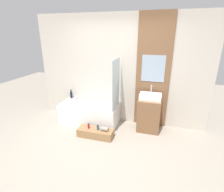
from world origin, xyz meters
TOP-DOWN VIEW (x-y plane):
  - ground_plane at (0.00, 0.00)m, footprint 12.00×12.00m
  - wall_tiled_back at (0.00, 1.58)m, footprint 4.20×0.06m
  - wall_wood_accent at (0.80, 1.53)m, footprint 0.76×0.04m
  - bathtub at (-0.65, 1.19)m, footprint 1.43×0.68m
  - glass_shower_screen at (0.04, 1.17)m, footprint 0.01×0.61m
  - wooden_step_bench at (-0.27, 0.63)m, footprint 0.78×0.29m
  - vanity_cabinet at (0.80, 1.28)m, footprint 0.50×0.47m
  - sink at (0.80, 1.28)m, footprint 0.48×0.33m
  - vase_tall_dark at (-1.28, 1.45)m, footprint 0.06×0.06m
  - vase_round_light at (-1.12, 1.43)m, footprint 0.09×0.09m
  - bottle_soap_primary at (-0.43, 0.63)m, footprint 0.05×0.05m
  - bottle_soap_secondary at (-0.22, 0.63)m, footprint 0.05×0.05m
  - towel_roll at (-0.06, 0.63)m, footprint 0.16×0.09m

SIDE VIEW (x-z plane):
  - ground_plane at x=0.00m, z-range 0.00..0.00m
  - wooden_step_bench at x=-0.27m, z-range 0.00..0.18m
  - towel_roll at x=-0.06m, z-range 0.18..0.27m
  - bottle_soap_secondary at x=-0.22m, z-range 0.17..0.28m
  - bottle_soap_primary at x=-0.43m, z-range 0.17..0.29m
  - bathtub at x=-0.65m, z-range 0.00..0.51m
  - vanity_cabinet at x=0.80m, z-range 0.00..0.76m
  - vase_round_light at x=-1.12m, z-range 0.51..0.60m
  - vase_tall_dark at x=-1.28m, z-range 0.48..0.72m
  - sink at x=0.80m, z-range 0.67..0.98m
  - glass_shower_screen at x=0.04m, z-range 0.51..1.64m
  - wall_tiled_back at x=0.00m, z-range 0.00..2.60m
  - wall_wood_accent at x=0.80m, z-range 0.01..2.61m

